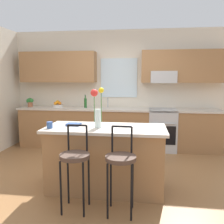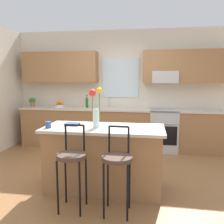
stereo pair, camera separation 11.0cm
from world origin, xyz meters
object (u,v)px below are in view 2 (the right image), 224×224
(bar_stool_near, at_px, (72,159))
(mug_ceramic, at_px, (48,125))
(potted_plant_small, at_px, (32,101))
(bottle_olive_oil, at_px, (87,103))
(cookbook, at_px, (72,124))
(fruit_bowl_oranges, at_px, (59,105))
(oven_range, at_px, (164,130))
(flower_vase, at_px, (95,108))
(bar_stool_middle, at_px, (117,162))
(kitchen_island, at_px, (104,158))

(bar_stool_near, distance_m, mug_ceramic, 0.70)
(potted_plant_small, bearing_deg, bottle_olive_oil, -0.06)
(bar_stool_near, relative_size, cookbook, 5.21)
(fruit_bowl_oranges, bearing_deg, oven_range, -0.68)
(oven_range, bearing_deg, flower_vase, -116.71)
(oven_range, xyz_separation_m, bar_stool_middle, (-0.68, -2.63, 0.18))
(cookbook, bearing_deg, mug_ceramic, -139.13)
(oven_range, xyz_separation_m, fruit_bowl_oranges, (-2.42, 0.03, 0.52))
(fruit_bowl_oranges, xyz_separation_m, potted_plant_small, (-0.68, -0.00, 0.06))
(bar_stool_middle, relative_size, fruit_bowl_oranges, 4.34)
(bar_stool_middle, height_order, bottle_olive_oil, bottle_olive_oil)
(bar_stool_near, distance_m, bottle_olive_oil, 2.74)
(oven_range, height_order, potted_plant_small, potted_plant_small)
(flower_vase, bearing_deg, bottle_olive_oil, 108.18)
(flower_vase, relative_size, mug_ceramic, 6.16)
(potted_plant_small, bearing_deg, flower_vase, -45.99)
(kitchen_island, xyz_separation_m, mug_ceramic, (-0.74, -0.18, 0.50))
(cookbook, bearing_deg, oven_range, 54.42)
(oven_range, relative_size, bottle_olive_oil, 3.08)
(mug_ceramic, distance_m, potted_plant_small, 2.66)
(kitchen_island, height_order, bar_stool_middle, bar_stool_middle)
(oven_range, height_order, flower_vase, flower_vase)
(flower_vase, xyz_separation_m, fruit_bowl_oranges, (-1.37, 2.13, -0.22))
(bar_stool_near, bearing_deg, potted_plant_small, 125.29)
(bar_stool_middle, bearing_deg, bottle_olive_oil, 112.07)
(kitchen_island, height_order, fruit_bowl_oranges, fruit_bowl_oranges)
(bottle_olive_oil, bearing_deg, mug_ceramic, -88.54)
(bar_stool_middle, bearing_deg, potted_plant_small, 132.45)
(bar_stool_near, height_order, cookbook, bar_stool_near)
(mug_ceramic, bearing_deg, potted_plant_small, 122.07)
(bar_stool_near, height_order, bottle_olive_oil, bottle_olive_oil)
(kitchen_island, relative_size, potted_plant_small, 7.89)
(oven_range, distance_m, potted_plant_small, 3.16)
(flower_vase, distance_m, mug_ceramic, 0.69)
(bar_stool_near, relative_size, bar_stool_middle, 1.00)
(oven_range, height_order, cookbook, cookbook)
(bar_stool_near, distance_m, bar_stool_middle, 0.55)
(bar_stool_middle, distance_m, potted_plant_small, 3.63)
(bottle_olive_oil, bearing_deg, fruit_bowl_oranges, 179.66)
(kitchen_island, xyz_separation_m, bar_stool_near, (-0.27, -0.58, 0.17))
(oven_range, bearing_deg, bar_stool_near, -114.97)
(oven_range, height_order, kitchen_island, same)
(cookbook, relative_size, potted_plant_small, 0.94)
(fruit_bowl_oranges, xyz_separation_m, bottle_olive_oil, (0.67, -0.00, 0.06))
(oven_range, relative_size, fruit_bowl_oranges, 3.83)
(flower_vase, bearing_deg, potted_plant_small, 134.01)
(flower_vase, bearing_deg, oven_range, 63.29)
(bar_stool_near, bearing_deg, bar_stool_middle, 0.00)
(cookbook, relative_size, bottle_olive_oil, 0.67)
(bar_stool_near, relative_size, potted_plant_small, 4.88)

